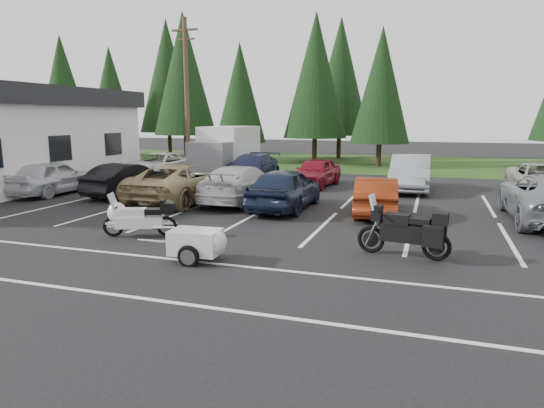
{
  "coord_description": "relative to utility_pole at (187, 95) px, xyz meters",
  "views": [
    {
      "loc": [
        3.77,
        -13.57,
        3.42
      ],
      "look_at": [
        -0.61,
        -0.5,
        0.96
      ],
      "focal_mm": 32.0,
      "sensor_mm": 36.0,
      "label": 1
    }
  ],
  "objects": [
    {
      "name": "lake_water",
      "position": [
        14.0,
        43.0,
        -4.7
      ],
      "size": [
        70.0,
        50.0,
        0.02
      ],
      "primitive_type": "cube",
      "color": "slate",
      "rests_on": "ground"
    },
    {
      "name": "car_near_2",
      "position": [
        3.93,
        -7.99,
        -3.91
      ],
      "size": [
        2.63,
        5.7,
        1.58
      ],
      "primitive_type": "imported",
      "rotation": [
        0.0,
        0.0,
        3.14
      ],
      "color": "#998359",
      "rests_on": "ground"
    },
    {
      "name": "conifer_back_b",
      "position": [
        6.0,
        15.5,
        2.07
      ],
      "size": [
        4.97,
        4.97,
        11.58
      ],
      "color": "#332316",
      "rests_on": "ground"
    },
    {
      "name": "conifer_back_a",
      "position": [
        -10.0,
        15.0,
        2.49
      ],
      "size": [
        5.28,
        5.28,
        12.3
      ],
      "color": "#332316",
      "rests_on": "ground"
    },
    {
      "name": "conifer_1",
      "position": [
        -12.0,
        9.2,
        0.69
      ],
      "size": [
        3.96,
        3.96,
        9.22
      ],
      "color": "#332316",
      "rests_on": "ground"
    },
    {
      "name": "car_far_2",
      "position": [
        8.14,
        -1.84,
        -3.98
      ],
      "size": [
        2.11,
        4.35,
        1.43
      ],
      "primitive_type": "imported",
      "rotation": [
        0.0,
        0.0,
        -0.1
      ],
      "color": "maroon",
      "rests_on": "ground"
    },
    {
      "name": "car_near_0",
      "position": [
        -2.49,
        -8.13,
        -3.92
      ],
      "size": [
        1.84,
        4.54,
        1.55
      ],
      "primitive_type": "imported",
      "rotation": [
        0.0,
        0.0,
        3.14
      ],
      "color": "silver",
      "rests_on": "ground"
    },
    {
      "name": "conifer_0",
      "position": [
        -18.0,
        10.5,
        1.53
      ],
      "size": [
        4.58,
        4.58,
        10.66
      ],
      "color": "#332316",
      "rests_on": "ground"
    },
    {
      "name": "touring_motorcycle",
      "position": [
        5.75,
        -13.74,
        -4.04
      ],
      "size": [
        2.46,
        1.52,
        1.31
      ],
      "primitive_type": null,
      "rotation": [
        0.0,
        0.0,
        0.36
      ],
      "color": "white",
      "rests_on": "ground"
    },
    {
      "name": "cargo_trailer",
      "position": [
        8.44,
        -15.44,
        -4.3
      ],
      "size": [
        1.77,
        1.08,
        0.79
      ],
      "primitive_type": null,
      "rotation": [
        0.0,
        0.0,
        0.07
      ],
      "color": "silver",
      "rests_on": "ground"
    },
    {
      "name": "car_near_3",
      "position": [
        6.35,
        -7.4,
        -3.94
      ],
      "size": [
        2.18,
        5.24,
        1.52
      ],
      "primitive_type": "imported",
      "rotation": [
        0.0,
        0.0,
        3.13
      ],
      "color": "#BDBCBA",
      "rests_on": "ground"
    },
    {
      "name": "car_far_4",
      "position": [
        18.33,
        -1.82,
        -3.98
      ],
      "size": [
        2.56,
        5.26,
        1.44
      ],
      "primitive_type": "imported",
      "rotation": [
        0.0,
        0.0,
        0.03
      ],
      "color": "#A09E92",
      "rests_on": "ground"
    },
    {
      "name": "car_near_1",
      "position": [
        0.92,
        -7.39,
        -3.98
      ],
      "size": [
        1.93,
        4.5,
        1.44
      ],
      "primitive_type": "imported",
      "rotation": [
        0.0,
        0.0,
        3.05
      ],
      "color": "black",
      "rests_on": "ground"
    },
    {
      "name": "car_far_0",
      "position": [
        -0.98,
        -1.66,
        -3.96
      ],
      "size": [
        2.81,
        5.47,
        1.48
      ],
      "primitive_type": "imported",
      "rotation": [
        0.0,
        0.0,
        -0.07
      ],
      "color": "white",
      "rests_on": "ground"
    },
    {
      "name": "conifer_5",
      "position": [
        10.0,
        9.6,
        0.93
      ],
      "size": [
        4.14,
        4.14,
        9.63
      ],
      "color": "#332316",
      "rests_on": "ground"
    },
    {
      "name": "car_far_3",
      "position": [
        12.73,
        -1.8,
        -3.86
      ],
      "size": [
        1.88,
        5.12,
        1.68
      ],
      "primitive_type": "imported",
      "rotation": [
        0.0,
        0.0,
        0.02
      ],
      "color": "gray",
      "rests_on": "ground"
    },
    {
      "name": "stall_markings",
      "position": [
        10.0,
        -10.0,
        -4.69
      ],
      "size": [
        32.0,
        16.0,
        0.01
      ],
      "primitive_type": "cube",
      "color": "silver",
      "rests_on": "ground"
    },
    {
      "name": "car_far_1",
      "position": [
        4.55,
        -1.57,
        -3.95
      ],
      "size": [
        2.24,
        5.23,
        1.5
      ],
      "primitive_type": "imported",
      "rotation": [
        0.0,
        0.0,
        0.03
      ],
      "color": "#181C3D",
      "rests_on": "ground"
    },
    {
      "name": "utility_pole",
      "position": [
        0.0,
        0.0,
        0.0
      ],
      "size": [
        1.6,
        0.26,
        9.0
      ],
      "color": "#473321",
      "rests_on": "ground"
    },
    {
      "name": "box_truck",
      "position": [
        2.0,
        0.5,
        -3.25
      ],
      "size": [
        2.4,
        5.6,
        2.9
      ],
      "primitive_type": null,
      "color": "silver",
      "rests_on": "ground"
    },
    {
      "name": "conifer_4",
      "position": [
        5.0,
        10.9,
        1.83
      ],
      "size": [
        4.8,
        4.8,
        11.17
      ],
      "color": "#332316",
      "rests_on": "ground"
    },
    {
      "name": "car_near_5",
      "position": [
        11.88,
        -8.21,
        -4.02
      ],
      "size": [
        1.84,
        4.22,
        1.35
      ],
      "primitive_type": "imported",
      "rotation": [
        0.0,
        0.0,
        3.24
      ],
      "color": "maroon",
      "rests_on": "ground"
    },
    {
      "name": "conifer_2",
      "position": [
        -6.0,
        10.8,
        2.25
      ],
      "size": [
        5.1,
        5.1,
        11.89
      ],
      "color": "#332316",
      "rests_on": "ground"
    },
    {
      "name": "car_near_4",
      "position": [
        8.5,
        -8.29,
        -3.9
      ],
      "size": [
        1.94,
        4.69,
        1.59
      ],
      "primitive_type": "imported",
      "rotation": [
        0.0,
        0.0,
        3.13
      ],
      "color": "#151E36",
      "rests_on": "ground"
    },
    {
      "name": "adventure_motorcycle",
      "position": [
        13.14,
        -13.47,
        -3.92
      ],
      "size": [
        2.65,
        1.24,
        1.55
      ],
      "primitive_type": null,
      "rotation": [
        0.0,
        0.0,
        -0.14
      ],
      "color": "black",
      "rests_on": "ground"
    },
    {
      "name": "ground",
      "position": [
        10.0,
        -12.0,
        -4.7
      ],
      "size": [
        120.0,
        120.0,
        0.0
      ],
      "primitive_type": "plane",
      "color": "black",
      "rests_on": "ground"
    },
    {
      "name": "conifer_3",
      "position": [
        -0.5,
        9.4,
        0.57
      ],
      "size": [
        3.87,
        3.87,
        9.02
      ],
      "color": "#332316",
      "rests_on": "ground"
    },
    {
      "name": "grass_strip",
      "position": [
        10.0,
        12.0,
        -4.69
      ],
      "size": [
        80.0,
        16.0,
        0.01
      ],
      "primitive_type": "cube",
      "color": "#1C3C13",
      "rests_on": "ground"
    }
  ]
}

